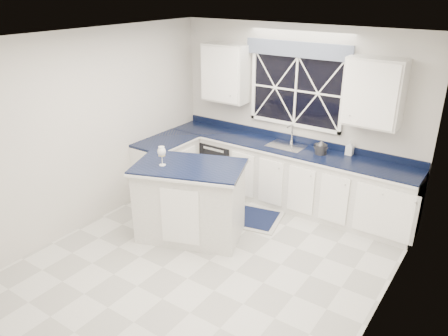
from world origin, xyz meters
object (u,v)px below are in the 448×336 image
Objects in this scene: dishwasher at (225,163)px; wine_glass at (162,152)px; faucet at (291,133)px; island at (190,201)px; kettle at (321,148)px; soap_bottle at (350,148)px.

wine_glass is (0.25, -1.80, 0.82)m from dishwasher.
faucet reaches higher than island.
island is (0.53, -1.60, 0.12)m from dishwasher.
kettle is (0.56, -0.17, -0.07)m from faucet.
faucet reaches higher than kettle.
dishwasher is 3.08× the size of kettle.
island is (-0.57, -1.79, -0.57)m from faucet.
soap_bottle is (1.49, 1.82, 0.52)m from island.
soap_bottle reaches higher than dishwasher.
kettle is at bearing 34.65° from island.
island is 7.43× the size of soap_bottle.
faucet is 1.18× the size of wine_glass.
island is at bearing 35.83° from wine_glass.
kettle is 2.31m from wine_glass.
dishwasher is 1.31m from faucet.
soap_bottle is (0.36, 0.20, 0.02)m from kettle.
dishwasher is 2.72× the size of faucet.
dishwasher is 1.99m from wine_glass.
island is 6.32× the size of wine_glass.
kettle is at bearing -16.93° from faucet.
dishwasher is 1.77m from kettle.
faucet is at bearing 51.88° from island.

